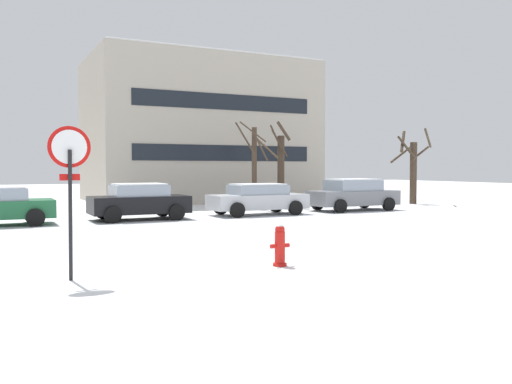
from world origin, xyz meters
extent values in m
plane|color=white|center=(0.00, 0.00, 0.00)|extent=(120.00, 120.00, 0.00)
cube|color=silver|center=(0.00, 3.85, 0.00)|extent=(80.00, 9.69, 0.00)
cylinder|color=black|center=(-0.98, -1.51, 1.21)|extent=(0.07, 0.19, 2.41)
cylinder|color=red|center=(-0.98, -1.51, 2.46)|extent=(0.76, 0.04, 0.76)
cylinder|color=white|center=(-0.97, -1.52, 2.46)|extent=(0.62, 0.04, 0.62)
cube|color=red|center=(-0.98, -1.51, 1.91)|extent=(0.36, 0.03, 0.12)
cylinder|color=white|center=(-0.98, -1.50, 2.51)|extent=(0.42, 0.03, 0.42)
cylinder|color=red|center=(3.20, -1.89, 0.03)|extent=(0.30, 0.30, 0.06)
cylinder|color=red|center=(3.20, -1.89, 0.40)|extent=(0.22, 0.22, 0.67)
sphere|color=red|center=(3.20, -1.89, 0.77)|extent=(0.21, 0.21, 0.21)
cylinder|color=red|center=(3.04, -1.89, 0.43)|extent=(0.12, 0.09, 0.09)
cylinder|color=red|center=(3.36, -1.89, 0.43)|extent=(0.12, 0.09, 0.09)
sphere|color=white|center=(3.20, -1.89, 0.83)|extent=(0.15, 0.15, 0.15)
cylinder|color=black|center=(-0.79, 10.47, 0.32)|extent=(0.64, 0.22, 0.64)
cylinder|color=black|center=(-0.79, 8.67, 0.32)|extent=(0.64, 0.22, 0.64)
cube|color=black|center=(3.13, 9.52, 0.61)|extent=(3.83, 1.85, 0.68)
cube|color=#8C99A8|center=(3.13, 9.52, 1.17)|extent=(2.11, 1.70, 0.44)
cube|color=white|center=(3.13, 9.52, 1.42)|extent=(1.92, 1.57, 0.06)
cylinder|color=black|center=(4.37, 10.46, 0.32)|extent=(0.64, 0.22, 0.64)
cylinder|color=black|center=(4.37, 8.58, 0.32)|extent=(0.64, 0.22, 0.64)
cylinder|color=black|center=(1.88, 10.45, 0.32)|extent=(0.64, 0.22, 0.64)
cylinder|color=black|center=(1.89, 8.57, 0.32)|extent=(0.64, 0.22, 0.64)
cube|color=silver|center=(8.37, 9.39, 0.59)|extent=(4.32, 1.72, 0.63)
cube|color=#8C99A8|center=(8.37, 9.39, 1.11)|extent=(2.38, 1.58, 0.41)
cube|color=white|center=(8.37, 9.39, 1.35)|extent=(2.16, 1.46, 0.06)
cylinder|color=black|center=(9.77, 10.27, 0.32)|extent=(0.64, 0.22, 0.64)
cylinder|color=black|center=(9.77, 8.52, 0.32)|extent=(0.64, 0.22, 0.64)
cylinder|color=black|center=(6.96, 10.26, 0.32)|extent=(0.64, 0.22, 0.64)
cylinder|color=black|center=(6.97, 8.51, 0.32)|extent=(0.64, 0.22, 0.64)
cube|color=slate|center=(13.61, 9.52, 0.62)|extent=(4.37, 1.86, 0.70)
cube|color=#8C99A8|center=(13.61, 9.52, 1.22)|extent=(2.41, 1.70, 0.51)
cube|color=white|center=(13.61, 9.52, 1.51)|extent=(2.19, 1.57, 0.06)
cylinder|color=black|center=(15.03, 10.47, 0.32)|extent=(0.64, 0.22, 0.64)
cylinder|color=black|center=(15.03, 8.59, 0.32)|extent=(0.64, 0.22, 0.64)
cylinder|color=black|center=(12.19, 10.46, 0.32)|extent=(0.64, 0.22, 0.64)
cylinder|color=black|center=(12.19, 8.58, 0.32)|extent=(0.64, 0.22, 0.64)
cylinder|color=#423326|center=(9.59, 12.19, 2.03)|extent=(0.26, 0.26, 4.07)
cylinder|color=#423326|center=(9.78, 11.77, 3.01)|extent=(0.94, 0.48, 1.21)
cylinder|color=#423326|center=(8.99, 11.96, 3.48)|extent=(0.57, 1.30, 1.67)
cylinder|color=#423326|center=(9.25, 11.66, 3.81)|extent=(1.13, 0.76, 1.02)
cylinder|color=#423326|center=(19.65, 11.93, 1.76)|extent=(0.40, 0.40, 3.53)
cylinder|color=#423326|center=(19.58, 12.81, 2.89)|extent=(1.83, 0.28, 1.11)
cylinder|color=#423326|center=(19.05, 11.84, 3.22)|extent=(0.33, 1.32, 1.37)
cylinder|color=#423326|center=(20.10, 11.28, 3.75)|extent=(1.41, 1.04, 1.04)
cylinder|color=#423326|center=(19.25, 12.38, 3.58)|extent=(1.11, 1.02, 1.30)
cylinder|color=#423326|center=(20.22, 12.03, 2.89)|extent=(0.33, 1.22, 0.85)
cylinder|color=#423326|center=(11.71, 13.29, 1.88)|extent=(0.37, 0.37, 3.76)
cylinder|color=#423326|center=(11.35, 13.17, 3.68)|extent=(0.37, 0.84, 1.33)
cylinder|color=#423326|center=(11.68, 12.95, 3.99)|extent=(0.83, 0.24, 1.03)
cylinder|color=#423326|center=(10.77, 13.15, 3.11)|extent=(0.41, 1.95, 1.19)
cylinder|color=#423326|center=(11.46, 12.98, 3.36)|extent=(0.75, 0.63, 1.43)
cube|color=#B2A899|center=(10.01, 21.08, 4.36)|extent=(13.52, 8.79, 8.73)
cube|color=white|center=(10.01, 21.08, 8.78)|extent=(13.25, 8.62, 0.10)
cube|color=black|center=(10.01, 16.67, 2.91)|extent=(10.82, 0.04, 0.90)
cube|color=black|center=(10.01, 16.67, 5.82)|extent=(10.82, 0.04, 0.90)
camera|label=1|loc=(-2.36, -11.88, 2.09)|focal=38.10mm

